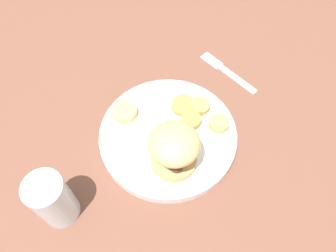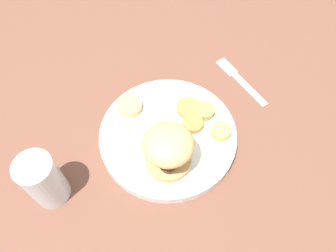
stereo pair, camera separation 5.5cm
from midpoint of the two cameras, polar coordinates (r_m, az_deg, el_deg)
ground_plane at (r=0.66m, az=2.40°, el=-2.38°), size 4.00×4.00×0.00m
dinner_plate at (r=0.64m, az=2.44°, el=-1.82°), size 0.27×0.27×0.02m
sandwich at (r=0.56m, az=2.38°, el=-4.27°), size 0.09×0.09×0.09m
potato_round_0 at (r=0.64m, az=6.81°, el=0.23°), size 0.04×0.04×0.01m
potato_round_1 at (r=0.66m, az=5.92°, el=3.00°), size 0.05×0.05×0.01m
potato_round_2 at (r=0.64m, az=11.58°, el=-0.93°), size 0.04×0.04×0.01m
potato_round_3 at (r=0.66m, az=-4.37°, el=3.35°), size 0.05×0.05×0.01m
potato_round_4 at (r=0.66m, az=8.77°, el=2.46°), size 0.04×0.04×0.01m
fork at (r=0.76m, az=14.64°, el=7.53°), size 0.10×0.14×0.00m
drinking_glass at (r=0.58m, az=-18.39°, el=-9.16°), size 0.06×0.06×0.11m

